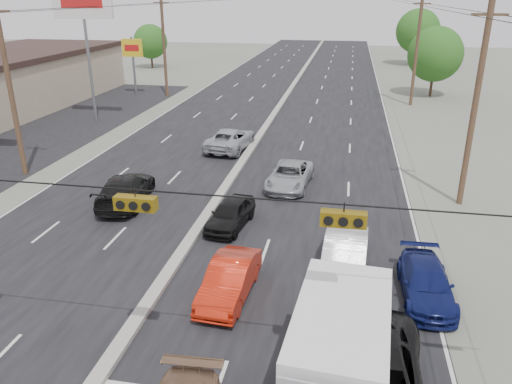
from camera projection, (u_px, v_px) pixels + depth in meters
ground at (104, 373)px, 14.42m from camera, size 200.00×200.00×0.00m
road_surface at (268, 124)px, 41.81m from camera, size 20.00×160.00×0.02m
center_median at (268, 123)px, 41.77m from camera, size 0.50×160.00×0.20m
parking_lot at (50, 129)px, 40.11m from camera, size 10.00×42.00×0.02m
utility_pole_left_b at (10, 89)px, 28.32m from camera, size 1.60×0.30×10.00m
utility_pole_left_c at (164, 46)px, 51.15m from camera, size 1.60×0.30×10.00m
utility_pole_right_b at (475, 106)px, 24.11m from camera, size 1.60×0.30×10.00m
utility_pole_right_c at (417, 51)px, 46.94m from camera, size 1.60×0.30×10.00m
traffic_signals at (132, 201)px, 12.14m from camera, size 25.00×0.30×0.54m
pole_sign_billboard at (83, 11)px, 39.13m from camera, size 5.00×0.25×11.00m
pole_sign_far at (133, 53)px, 52.00m from camera, size 2.20×0.25×6.00m
tree_left_far at (150, 42)px, 71.52m from camera, size 4.80×4.80×6.12m
tree_right_mid at (435, 54)px, 51.37m from camera, size 5.60×5.60×7.14m
tree_right_far at (418, 31)px, 73.80m from camera, size 6.40×6.40×8.16m
box_truck at (342, 344)px, 13.08m from camera, size 2.67×6.42×3.18m
red_sedan at (230, 280)px, 17.81m from camera, size 1.67×4.17×1.35m
queue_car_a at (230, 214)px, 23.20m from camera, size 2.00×3.94×1.29m
queue_car_b at (344, 258)px, 19.08m from camera, size 1.86×4.74×1.54m
queue_car_c at (290, 176)px, 28.00m from camera, size 2.54×4.85×1.30m
queue_car_d at (426, 283)px, 17.72m from camera, size 1.84×4.26×1.22m
oncoming_near at (126, 189)px, 25.80m from camera, size 2.81×5.45×1.51m
oncoming_far at (230, 139)px, 34.75m from camera, size 2.96×5.49×1.47m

